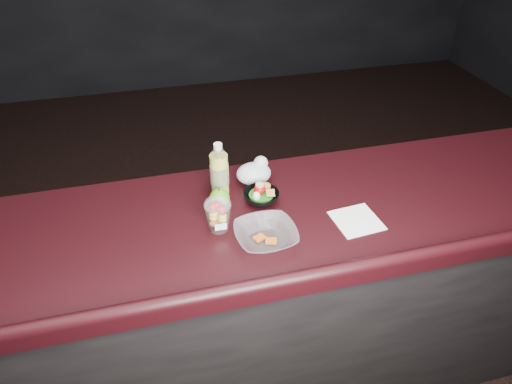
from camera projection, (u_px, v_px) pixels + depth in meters
room_shell at (286, 7)px, 0.97m from camera, size 8.00×8.00×8.00m
counter at (254, 306)px, 1.98m from camera, size 4.06×0.71×1.02m
lemonade_bottle at (219, 173)px, 1.75m from camera, size 0.07×0.07×0.22m
fruit_cup at (218, 214)px, 1.59m from camera, size 0.10×0.10×0.14m
green_apple at (220, 198)px, 1.72m from camera, size 0.08×0.08×0.08m
plastic_bag at (255, 172)px, 1.84m from camera, size 0.14×0.12×0.10m
snack_bowl at (261, 196)px, 1.74m from camera, size 0.14×0.14×0.08m
takeout_bowl at (266, 236)px, 1.56m from camera, size 0.22×0.22×0.05m
paper_napkin at (356, 220)px, 1.66m from camera, size 0.17×0.17×0.00m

